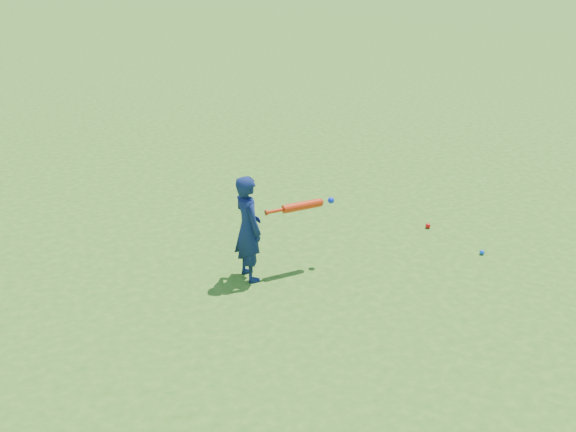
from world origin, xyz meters
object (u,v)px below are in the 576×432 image
object	(u,v)px
ground_ball_red	(428,226)
bat_swing	(305,205)
ground_ball_blue	(482,252)
child	(248,228)

from	to	relation	value
ground_ball_red	bat_swing	size ratio (longest dim) A/B	0.08
ground_ball_blue	child	bearing A→B (deg)	172.59
child	ground_ball_blue	distance (m)	2.99
ground_ball_red	ground_ball_blue	size ratio (longest dim) A/B	1.14
ground_ball_blue	bat_swing	world-z (taller)	bat_swing
ground_ball_blue	bat_swing	bearing A→B (deg)	169.52
child	bat_swing	bearing A→B (deg)	-97.08
child	bat_swing	distance (m)	0.71
child	ground_ball_red	distance (m)	2.78
bat_swing	ground_ball_red	bearing A→B (deg)	6.89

